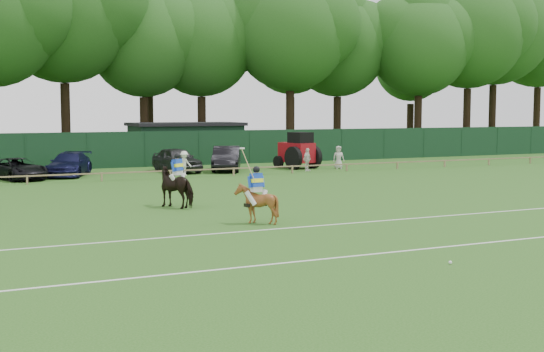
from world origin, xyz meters
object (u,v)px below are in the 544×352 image
horse_dark (178,187)px  utility_shed (186,142)px  spectator_left (184,163)px  spectator_mid (307,160)px  suv_black (18,169)px  sedan_navy (69,164)px  horse_chestnut (256,203)px  hatch_grey (177,160)px  polo_ball (450,262)px  tractor (298,151)px  spectator_right (339,157)px  estate_black (226,159)px

horse_dark → utility_shed: size_ratio=0.24×
spectator_left → spectator_mid: (8.33, -0.33, 0.01)m
suv_black → sedan_navy: (3.10, 1.09, 0.09)m
horse_dark → sedan_navy: 16.40m
horse_chestnut → hatch_grey: size_ratio=0.31×
polo_ball → tractor: (10.68, 29.29, 1.13)m
sedan_navy → spectator_right: size_ratio=3.14×
tractor → polo_ball: bearing=-122.5°
utility_shed → polo_ball: bearing=-98.3°
polo_ball → suv_black: bearing=104.7°
spectator_mid → utility_shed: bearing=80.9°
spectator_left → polo_ball: size_ratio=16.61×
suv_black → utility_shed: bearing=14.6°
utility_shed → spectator_right: bearing=-53.7°
sedan_navy → spectator_right: 17.67m
sedan_navy → hatch_grey: 6.78m
estate_black → horse_dark: bearing=-93.8°
spectator_mid → suv_black: bearing=141.5°
spectator_left → spectator_mid: 8.33m
hatch_grey → spectator_mid: hatch_grey is taller
horse_dark → utility_shed: bearing=-140.4°
hatch_grey → estate_black: estate_black is taller
horse_chestnut → hatch_grey: bearing=-104.9°
horse_chestnut → polo_ball: horse_chestnut is taller
suv_black → spectator_right: spectator_right is taller
suv_black → estate_black: size_ratio=0.91×
spectator_left → estate_black: bearing=14.6°
horse_dark → spectator_mid: bearing=-165.7°
polo_ball → utility_shed: size_ratio=0.01×
spectator_mid → polo_ball: size_ratio=16.73×
polo_ball → estate_black: bearing=79.5°
horse_dark → polo_ball: (2.95, -13.73, -0.79)m
sedan_navy → polo_ball: (4.52, -30.06, -0.67)m
estate_black → polo_ball: 30.01m
spectator_right → utility_shed: bearing=140.9°
hatch_grey → polo_ball: bearing=-100.9°
horse_chestnut → tractor: bearing=-125.1°
spectator_right → estate_black: bearing=-178.2°
tractor → suv_black: bearing=168.6°
hatch_grey → polo_ball: 30.12m
horse_dark → spectator_mid: size_ratio=1.32×
estate_black → polo_ball: (-5.49, -29.49, -0.77)m
horse_chestnut → hatch_grey: 22.05m
spectator_mid → spectator_right: bearing=-18.4°
tractor → utility_shed: bearing=108.3°
hatch_grey → polo_ball: size_ratio=51.82×
hatch_grey → horse_dark: bearing=-114.4°
sedan_navy → spectator_right: spectator_right is taller
spectator_mid → spectator_right: size_ratio=0.96×
horse_dark → utility_shed: utility_shed is taller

